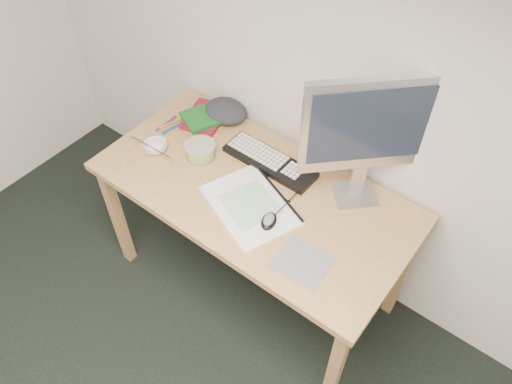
% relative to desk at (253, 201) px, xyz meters
% --- Properties ---
extents(desk, '(1.40, 0.70, 0.75)m').
position_rel_desk_xyz_m(desk, '(0.00, 0.00, 0.00)').
color(desk, tan).
rests_on(desk, ground).
extents(mousepad, '(0.21, 0.20, 0.00)m').
position_rel_desk_xyz_m(mousepad, '(0.38, -0.18, 0.08)').
color(mousepad, slate).
rests_on(mousepad, desk).
extents(sketchpad, '(0.48, 0.41, 0.01)m').
position_rel_desk_xyz_m(sketchpad, '(0.05, -0.09, 0.09)').
color(sketchpad, white).
rests_on(sketchpad, desk).
extents(keyboard, '(0.45, 0.15, 0.03)m').
position_rel_desk_xyz_m(keyboard, '(-0.04, 0.17, 0.10)').
color(keyboard, black).
rests_on(keyboard, desk).
extents(monitor, '(0.39, 0.39, 0.60)m').
position_rel_desk_xyz_m(monitor, '(0.36, 0.23, 0.46)').
color(monitor, silver).
rests_on(monitor, desk).
extents(mouse, '(0.09, 0.11, 0.03)m').
position_rel_desk_xyz_m(mouse, '(0.17, -0.11, 0.11)').
color(mouse, black).
rests_on(mouse, sketchpad).
extents(rice_bowl, '(0.13, 0.13, 0.04)m').
position_rel_desk_xyz_m(rice_bowl, '(-0.51, -0.08, 0.10)').
color(rice_bowl, silver).
rests_on(rice_bowl, desk).
extents(chopsticks, '(0.25, 0.03, 0.02)m').
position_rel_desk_xyz_m(chopsticks, '(-0.51, -0.11, 0.12)').
color(chopsticks, silver).
rests_on(chopsticks, rice_bowl).
extents(fruit_tub, '(0.14, 0.14, 0.07)m').
position_rel_desk_xyz_m(fruit_tub, '(-0.32, 0.01, 0.12)').
color(fruit_tub, gold).
rests_on(fruit_tub, desk).
extents(book_red, '(0.24, 0.27, 0.02)m').
position_rel_desk_xyz_m(book_red, '(-0.47, 0.22, 0.09)').
color(book_red, maroon).
rests_on(book_red, desk).
extents(book_green, '(0.24, 0.27, 0.02)m').
position_rel_desk_xyz_m(book_green, '(-0.45, 0.22, 0.12)').
color(book_green, '#175F1D').
rests_on(book_green, book_red).
extents(cloth_lump, '(0.19, 0.17, 0.08)m').
position_rel_desk_xyz_m(cloth_lump, '(-0.40, 0.30, 0.12)').
color(cloth_lump, '#23252A').
rests_on(cloth_lump, desk).
extents(pencil_pink, '(0.19, 0.04, 0.01)m').
position_rel_desk_xyz_m(pencil_pink, '(0.04, 0.01, 0.09)').
color(pencil_pink, '#CC667D').
rests_on(pencil_pink, desk).
extents(pencil_tan, '(0.14, 0.08, 0.01)m').
position_rel_desk_xyz_m(pencil_tan, '(0.01, 0.01, 0.09)').
color(pencil_tan, tan).
rests_on(pencil_tan, desk).
extents(pencil_black, '(0.17, 0.02, 0.01)m').
position_rel_desk_xyz_m(pencil_black, '(0.08, 0.03, 0.09)').
color(pencil_black, black).
rests_on(pencil_black, desk).
extents(marker_blue, '(0.04, 0.14, 0.01)m').
position_rel_desk_xyz_m(marker_blue, '(-0.55, 0.08, 0.09)').
color(marker_blue, '#1A4191').
rests_on(marker_blue, desk).
extents(marker_orange, '(0.05, 0.14, 0.01)m').
position_rel_desk_xyz_m(marker_orange, '(-0.58, 0.09, 0.09)').
color(marker_orange, orange).
rests_on(marker_orange, desk).
extents(marker_purple, '(0.01, 0.14, 0.01)m').
position_rel_desk_xyz_m(marker_purple, '(-0.60, 0.07, 0.09)').
color(marker_purple, '#5F2487').
rests_on(marker_purple, desk).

